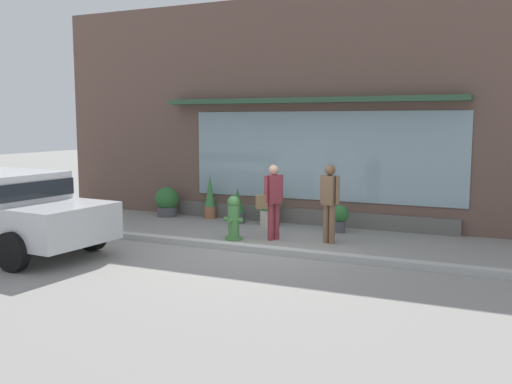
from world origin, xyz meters
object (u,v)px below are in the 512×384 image
at_px(pedestrian_with_handbag, 273,197).
at_px(potted_plant_window_left, 238,206).
at_px(parked_car_silver, 1,206).
at_px(potted_plant_doorstep, 340,216).
at_px(potted_plant_low_front, 210,198).
at_px(fire_hydrant, 234,218).
at_px(potted_plant_trailing_edge, 269,207).
at_px(pedestrian_passerby, 330,198).
at_px(potted_plant_window_center, 167,201).

relative_size(pedestrian_with_handbag, potted_plant_window_left, 1.86).
distance_m(parked_car_silver, potted_plant_doorstep, 6.88).
distance_m(potted_plant_low_front, potted_plant_doorstep, 3.55).
bearing_deg(parked_car_silver, fire_hydrant, 43.19).
relative_size(parked_car_silver, potted_plant_window_left, 5.20).
bearing_deg(potted_plant_trailing_edge, pedestrian_passerby, -34.78).
distance_m(potted_plant_doorstep, potted_plant_trailing_edge, 1.75).
bearing_deg(fire_hydrant, potted_plant_window_center, 146.54).
bearing_deg(potted_plant_window_center, potted_plant_trailing_edge, -2.38).
bearing_deg(parked_car_silver, potted_plant_trailing_edge, 56.97).
distance_m(parked_car_silver, potted_plant_low_front, 5.19).
height_order(pedestrian_with_handbag, potted_plant_window_center, pedestrian_with_handbag).
distance_m(potted_plant_window_center, potted_plant_low_front, 1.18).
distance_m(pedestrian_passerby, potted_plant_doorstep, 1.29).
height_order(pedestrian_with_handbag, potted_plant_doorstep, pedestrian_with_handbag).
bearing_deg(potted_plant_trailing_edge, potted_plant_doorstep, -4.18).
xyz_separation_m(potted_plant_low_front, potted_plant_window_left, (0.92, -0.29, -0.13)).
relative_size(pedestrian_with_handbag, potted_plant_trailing_edge, 1.89).
xyz_separation_m(parked_car_silver, potted_plant_window_left, (2.64, 4.59, -0.47)).
height_order(pedestrian_with_handbag, potted_plant_window_left, pedestrian_with_handbag).
bearing_deg(potted_plant_window_left, pedestrian_passerby, -25.99).
xyz_separation_m(pedestrian_with_handbag, pedestrian_passerby, (1.16, 0.18, 0.02)).
bearing_deg(potted_plant_trailing_edge, fire_hydrant, -91.31).
height_order(potted_plant_window_center, potted_plant_window_left, potted_plant_window_left).
relative_size(fire_hydrant, potted_plant_low_front, 0.83).
distance_m(potted_plant_low_front, potted_plant_trailing_edge, 1.80).
relative_size(pedestrian_with_handbag, potted_plant_low_front, 1.41).
xyz_separation_m(potted_plant_window_center, potted_plant_trailing_edge, (2.93, -0.12, 0.05)).
distance_m(pedestrian_with_handbag, parked_car_silver, 5.21).
relative_size(parked_car_silver, potted_plant_low_front, 3.95).
distance_m(potted_plant_window_left, potted_plant_trailing_edge, 0.85).
bearing_deg(pedestrian_passerby, potted_plant_window_center, -178.32).
relative_size(pedestrian_with_handbag, potted_plant_doorstep, 2.53).
bearing_deg(parked_car_silver, pedestrian_with_handbag, 40.76).
height_order(pedestrian_with_handbag, pedestrian_passerby, pedestrian_passerby).
distance_m(pedestrian_with_handbag, potted_plant_window_left, 2.22).
xyz_separation_m(potted_plant_window_center, potted_plant_low_front, (1.16, 0.20, 0.14)).
relative_size(potted_plant_window_center, potted_plant_doorstep, 1.23).
relative_size(pedestrian_passerby, potted_plant_doorstep, 2.57).
xyz_separation_m(fire_hydrant, potted_plant_window_center, (-2.89, 1.91, -0.06)).
relative_size(fire_hydrant, pedestrian_with_handbag, 0.59).
height_order(pedestrian_passerby, potted_plant_doorstep, pedestrian_passerby).
bearing_deg(potted_plant_doorstep, fire_hydrant, -137.01).
bearing_deg(fire_hydrant, potted_plant_trailing_edge, 88.69).
bearing_deg(fire_hydrant, potted_plant_low_front, 129.36).
height_order(potted_plant_low_front, potted_plant_window_left, potted_plant_low_front).
bearing_deg(potted_plant_doorstep, potted_plant_low_front, 172.70).
xyz_separation_m(pedestrian_passerby, potted_plant_window_left, (-2.71, 1.32, -0.51)).
distance_m(pedestrian_passerby, potted_plant_window_left, 3.06).
xyz_separation_m(fire_hydrant, potted_plant_trailing_edge, (0.04, 1.79, -0.01)).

